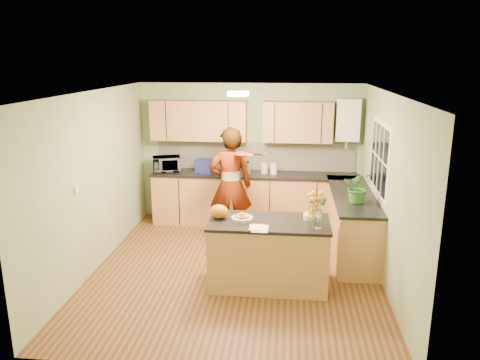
# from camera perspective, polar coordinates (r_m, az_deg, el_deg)

# --- Properties ---
(floor) EXTENTS (4.50, 4.50, 0.00)m
(floor) POSITION_cam_1_polar(r_m,az_deg,el_deg) (6.81, -0.49, -10.85)
(floor) COLOR #552C18
(floor) RESTS_ON ground
(ceiling) EXTENTS (4.00, 4.50, 0.02)m
(ceiling) POSITION_cam_1_polar(r_m,az_deg,el_deg) (6.15, -0.54, 10.64)
(ceiling) COLOR silver
(ceiling) RESTS_ON wall_back
(wall_back) EXTENTS (4.00, 0.02, 2.50)m
(wall_back) POSITION_cam_1_polar(r_m,az_deg,el_deg) (8.55, 1.20, 3.34)
(wall_back) COLOR gray
(wall_back) RESTS_ON floor
(wall_front) EXTENTS (4.00, 0.02, 2.50)m
(wall_front) POSITION_cam_1_polar(r_m,az_deg,el_deg) (4.26, -3.99, -8.67)
(wall_front) COLOR gray
(wall_front) RESTS_ON floor
(wall_left) EXTENTS (0.02, 4.50, 2.50)m
(wall_left) POSITION_cam_1_polar(r_m,az_deg,el_deg) (6.88, -17.31, -0.16)
(wall_left) COLOR gray
(wall_left) RESTS_ON floor
(wall_right) EXTENTS (0.02, 4.50, 2.50)m
(wall_right) POSITION_cam_1_polar(r_m,az_deg,el_deg) (6.46, 17.40, -1.12)
(wall_right) COLOR gray
(wall_right) RESTS_ON floor
(back_counter) EXTENTS (3.64, 0.62, 0.94)m
(back_counter) POSITION_cam_1_polar(r_m,az_deg,el_deg) (8.44, 1.67, -2.27)
(back_counter) COLOR tan
(back_counter) RESTS_ON floor
(right_counter) EXTENTS (0.62, 2.24, 0.94)m
(right_counter) POSITION_cam_1_polar(r_m,az_deg,el_deg) (7.44, 13.43, -5.06)
(right_counter) COLOR tan
(right_counter) RESTS_ON floor
(splashback) EXTENTS (3.60, 0.02, 0.52)m
(splashback) POSITION_cam_1_polar(r_m,az_deg,el_deg) (8.53, 1.86, 2.98)
(splashback) COLOR silver
(splashback) RESTS_ON back_counter
(upper_cabinets) EXTENTS (3.20, 0.34, 0.70)m
(upper_cabinets) POSITION_cam_1_polar(r_m,az_deg,el_deg) (8.30, -0.10, 7.20)
(upper_cabinets) COLOR tan
(upper_cabinets) RESTS_ON wall_back
(boiler) EXTENTS (0.40, 0.30, 0.86)m
(boiler) POSITION_cam_1_polar(r_m,az_deg,el_deg) (8.31, 12.98, 7.17)
(boiler) COLOR white
(boiler) RESTS_ON wall_back
(window_right) EXTENTS (0.01, 1.30, 1.05)m
(window_right) POSITION_cam_1_polar(r_m,az_deg,el_deg) (6.96, 16.60, 2.61)
(window_right) COLOR white
(window_right) RESTS_ON wall_right
(light_switch) EXTENTS (0.02, 0.09, 0.09)m
(light_switch) POSITION_cam_1_polar(r_m,az_deg,el_deg) (6.33, -19.31, -1.11)
(light_switch) COLOR white
(light_switch) RESTS_ON wall_left
(ceiling_lamp) EXTENTS (0.30, 0.30, 0.07)m
(ceiling_lamp) POSITION_cam_1_polar(r_m,az_deg,el_deg) (6.45, -0.23, 10.49)
(ceiling_lamp) COLOR #FFEABF
(ceiling_lamp) RESTS_ON ceiling
(peninsula_island) EXTENTS (1.56, 0.80, 0.89)m
(peninsula_island) POSITION_cam_1_polar(r_m,az_deg,el_deg) (6.23, 3.50, -8.87)
(peninsula_island) COLOR tan
(peninsula_island) RESTS_ON floor
(fruit_dish) EXTENTS (0.28, 0.28, 0.10)m
(fruit_dish) POSITION_cam_1_polar(r_m,az_deg,el_deg) (6.07, 0.26, -4.55)
(fruit_dish) COLOR beige
(fruit_dish) RESTS_ON peninsula_island
(orange_bowl) EXTENTS (0.22, 0.22, 0.13)m
(orange_bowl) POSITION_cam_1_polar(r_m,az_deg,el_deg) (6.19, 8.74, -4.20)
(orange_bowl) COLOR beige
(orange_bowl) RESTS_ON peninsula_island
(flower_vase) EXTENTS (0.28, 0.28, 0.51)m
(flower_vase) POSITION_cam_1_polar(r_m,az_deg,el_deg) (5.79, 9.48, -2.63)
(flower_vase) COLOR silver
(flower_vase) RESTS_ON peninsula_island
(orange_bag) EXTENTS (0.30, 0.28, 0.18)m
(orange_bag) POSITION_cam_1_polar(r_m,az_deg,el_deg) (6.14, -2.57, -3.85)
(orange_bag) COLOR orange
(orange_bag) RESTS_ON peninsula_island
(papers) EXTENTS (0.20, 0.27, 0.01)m
(papers) POSITION_cam_1_polar(r_m,az_deg,el_deg) (5.78, 2.44, -5.92)
(papers) COLOR white
(papers) RESTS_ON peninsula_island
(violinist) EXTENTS (0.75, 0.56, 1.90)m
(violinist) POSITION_cam_1_polar(r_m,az_deg,el_deg) (7.48, -1.18, -0.70)
(violinist) COLOR tan
(violinist) RESTS_ON floor
(violin) EXTENTS (0.65, 0.57, 0.16)m
(violin) POSITION_cam_1_polar(r_m,az_deg,el_deg) (7.12, 0.18, 3.20)
(violin) COLOR #501905
(violin) RESTS_ON violinist
(microwave) EXTENTS (0.56, 0.46, 0.27)m
(microwave) POSITION_cam_1_polar(r_m,az_deg,el_deg) (8.54, -8.94, 1.95)
(microwave) COLOR white
(microwave) RESTS_ON back_counter
(blue_box) EXTENTS (0.35, 0.29, 0.24)m
(blue_box) POSITION_cam_1_polar(r_m,az_deg,el_deg) (8.37, -4.32, 1.72)
(blue_box) COLOR navy
(blue_box) RESTS_ON back_counter
(kettle) EXTENTS (0.14, 0.14, 0.27)m
(kettle) POSITION_cam_1_polar(r_m,az_deg,el_deg) (8.27, 0.93, 1.53)
(kettle) COLOR #BABBBF
(kettle) RESTS_ON back_counter
(jar_cream) EXTENTS (0.15, 0.15, 0.19)m
(jar_cream) POSITION_cam_1_polar(r_m,az_deg,el_deg) (8.31, 3.01, 1.46)
(jar_cream) COLOR beige
(jar_cream) RESTS_ON back_counter
(jar_white) EXTENTS (0.15, 0.15, 0.19)m
(jar_white) POSITION_cam_1_polar(r_m,az_deg,el_deg) (8.25, 4.12, 1.35)
(jar_white) COLOR white
(jar_white) RESTS_ON back_counter
(potted_plant) EXTENTS (0.47, 0.42, 0.46)m
(potted_plant) POSITION_cam_1_polar(r_m,az_deg,el_deg) (6.78, 14.27, -0.83)
(potted_plant) COLOR #2D7426
(potted_plant) RESTS_ON right_counter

